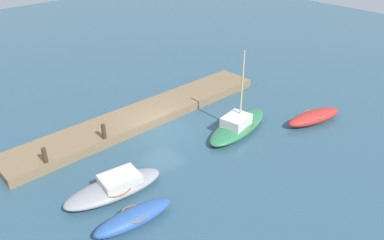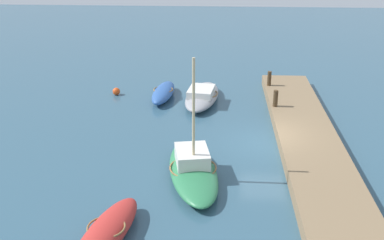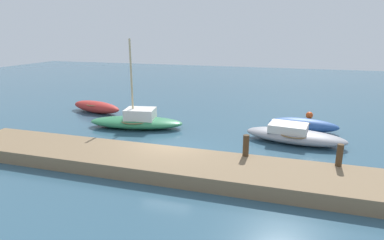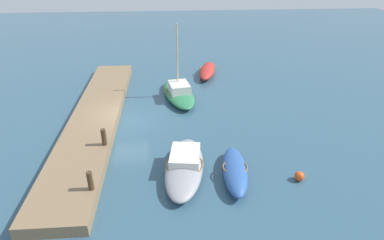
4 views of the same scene
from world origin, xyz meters
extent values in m
plane|color=#33566B|center=(0.00, 0.00, 0.00)|extent=(84.00, 84.00, 0.00)
cube|color=#846B4C|center=(0.00, -2.02, 0.30)|extent=(19.62, 2.96, 0.60)
ellipsoid|color=#2D7A4C|center=(-3.66, 3.54, 0.34)|extent=(6.18, 3.01, 0.68)
torus|color=olive|center=(-3.66, 3.54, 0.53)|extent=(2.41, 2.41, 0.07)
cube|color=silver|center=(-3.37, 3.59, 0.89)|extent=(2.02, 1.70, 0.69)
cylinder|color=#C6B284|center=(-3.83, 3.51, 3.01)|extent=(0.12, 0.12, 4.94)
ellipsoid|color=#939399|center=(5.92, 3.47, 0.36)|extent=(5.53, 2.59, 0.73)
torus|color=olive|center=(5.92, 3.47, 0.56)|extent=(2.20, 2.20, 0.07)
cube|color=silver|center=(5.55, 3.53, 0.80)|extent=(2.16, 1.72, 0.44)
ellipsoid|color=#2D569E|center=(6.42, 5.95, 0.39)|extent=(4.17, 1.58, 0.77)
torus|color=olive|center=(6.42, 5.95, 0.60)|extent=(1.37, 1.37, 0.07)
ellipsoid|color=#B72D28|center=(-8.35, 6.30, 0.41)|extent=(4.64, 2.31, 0.83)
torus|color=olive|center=(-8.35, 6.30, 0.64)|extent=(1.64, 1.64, 0.07)
cylinder|color=#47331E|center=(3.82, -0.79, 1.08)|extent=(0.27, 0.27, 0.96)
cylinder|color=#47331E|center=(7.59, -0.79, 1.07)|extent=(0.25, 0.25, 0.93)
sphere|color=#E54C19|center=(6.92, 9.07, 0.24)|extent=(0.48, 0.48, 0.48)
camera|label=1|loc=(13.81, 17.97, 13.28)|focal=36.73mm
camera|label=2|loc=(-22.00, 2.58, 10.44)|focal=44.73mm
camera|label=3|loc=(5.46, -14.14, 5.88)|focal=30.16mm
camera|label=4|loc=(19.53, 2.83, 10.24)|focal=30.91mm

